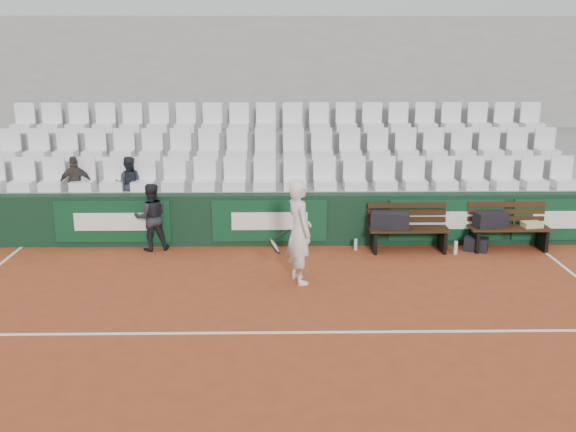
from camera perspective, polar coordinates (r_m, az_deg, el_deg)
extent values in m
plane|color=#974222|center=(8.88, -0.61, -10.34)|extent=(80.00, 80.00, 0.00)
cube|color=white|center=(8.88, -0.61, -10.32)|extent=(18.00, 0.06, 0.01)
cube|color=black|center=(12.47, -0.73, -0.30)|extent=(18.00, 0.30, 1.00)
cube|color=#0C381E|center=(12.70, -15.32, -0.47)|extent=(2.20, 0.04, 0.82)
cube|color=#0C381E|center=(12.30, -1.66, -0.42)|extent=(2.20, 0.04, 0.82)
cube|color=#0C381E|center=(12.72, 13.85, -0.34)|extent=(2.20, 0.04, 0.82)
cube|color=#0C381E|center=(13.53, 23.73, -0.28)|extent=(2.20, 0.04, 0.82)
cube|color=gray|center=(13.07, -0.74, 0.44)|extent=(18.00, 0.95, 1.00)
cube|color=#9A9A97|center=(13.94, -0.76, 2.32)|extent=(18.00, 0.95, 1.45)
cube|color=gray|center=(14.82, -0.77, 3.99)|extent=(18.00, 0.95, 1.90)
cube|color=gray|center=(15.25, -0.80, 9.06)|extent=(18.00, 0.30, 4.40)
cube|color=white|center=(12.72, -0.75, 3.79)|extent=(11.90, 0.44, 0.63)
cube|color=white|center=(13.57, -0.77, 6.44)|extent=(11.90, 0.44, 0.63)
cube|color=white|center=(14.45, -0.79, 8.78)|extent=(11.90, 0.44, 0.63)
cube|color=black|center=(12.33, 10.63, -2.07)|extent=(1.50, 0.56, 0.45)
cube|color=#34200F|center=(12.90, 18.98, -1.88)|extent=(1.50, 0.56, 0.45)
cube|color=black|center=(12.17, 9.07, -0.38)|extent=(0.76, 0.46, 0.30)
cube|color=black|center=(12.71, 17.56, -0.29)|extent=(0.66, 0.43, 0.28)
cube|color=#C5BA80|center=(12.97, 20.85, -0.71)|extent=(0.38, 0.30, 0.10)
cube|color=black|center=(12.67, 16.37, -2.42)|extent=(0.50, 0.41, 0.26)
cylinder|color=silver|center=(12.27, 6.04, -2.53)|extent=(0.06, 0.06, 0.22)
cylinder|color=silver|center=(12.36, 14.68, -2.75)|extent=(0.07, 0.07, 0.25)
imported|color=white|center=(10.39, 1.00, -1.40)|extent=(0.60, 0.73, 1.72)
torus|color=black|center=(10.46, -1.19, -2.67)|extent=(0.19, 0.30, 0.26)
cylinder|color=black|center=(10.40, -0.47, -1.68)|extent=(0.26, 0.03, 0.20)
imported|color=black|center=(12.35, -12.07, -0.09)|extent=(0.74, 0.64, 1.29)
imported|color=#37312C|center=(13.34, -18.51, 4.60)|extent=(0.71, 0.46, 1.12)
imported|color=#1E232D|center=(13.06, -14.08, 4.71)|extent=(0.57, 0.46, 1.11)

